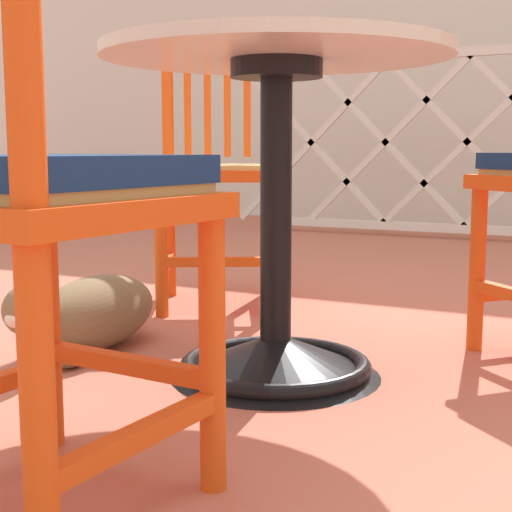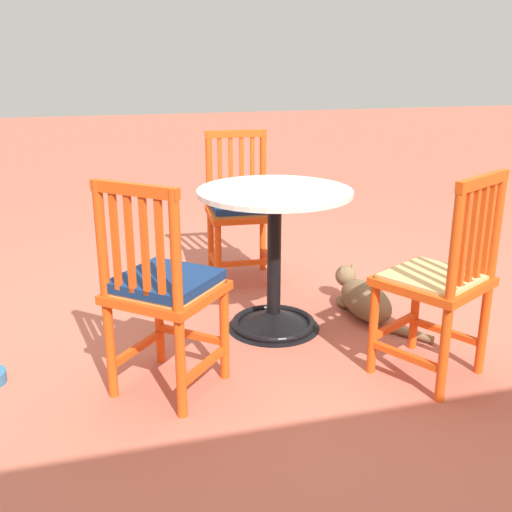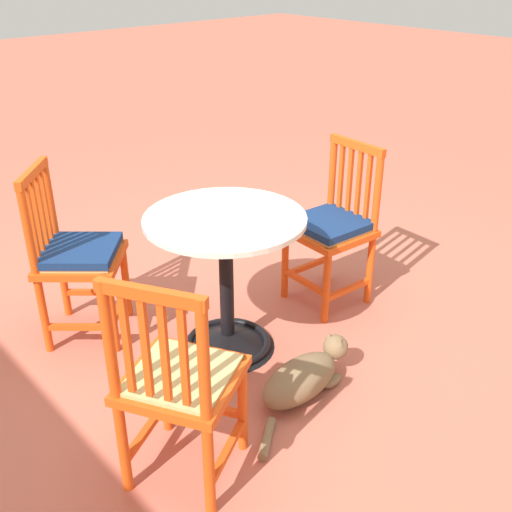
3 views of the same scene
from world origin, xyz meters
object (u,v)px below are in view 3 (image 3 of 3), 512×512
Objects in this scene: orange_chair_facing_out at (332,228)px; pet_water_bowl at (66,263)px; orange_chair_near_fence at (76,257)px; cafe_table at (227,299)px; orange_chair_at_corner at (179,384)px; tabby_cat at (305,376)px.

orange_chair_facing_out is 5.36× the size of pet_water_bowl.
pet_water_bowl is at bearing -18.63° from orange_chair_near_fence.
orange_chair_near_fence reaches higher than cafe_table.
tabby_cat is at bearing -89.13° from orange_chair_at_corner.
orange_chair_near_fence is 0.90m from pet_water_bowl.
tabby_cat is 1.90m from pet_water_bowl.
orange_chair_near_fence is 1.27× the size of tabby_cat.
orange_chair_at_corner is at bearing 166.81° from pet_water_bowl.
orange_chair_near_fence is 1.28m from tabby_cat.
cafe_table is 0.83× the size of orange_chair_facing_out.
orange_chair_facing_out is at bearing -145.19° from pet_water_bowl.
tabby_cat is at bearing -156.14° from orange_chair_near_fence.
pet_water_bowl is at bearing 34.81° from orange_chair_facing_out.
tabby_cat is (0.01, -0.69, -0.34)m from orange_chair_at_corner.
cafe_table is at bearing 3.46° from tabby_cat.
cafe_table is at bearing 88.68° from orange_chair_facing_out.
orange_chair_near_fence is 1.15m from orange_chair_at_corner.
orange_chair_facing_out is at bearing -91.32° from cafe_table.
orange_chair_at_corner reaches higher than tabby_cat.
orange_chair_facing_out is at bearing -55.14° from tabby_cat.
cafe_table is 0.76m from orange_chair_facing_out.
cafe_table is 1.41m from pet_water_bowl.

